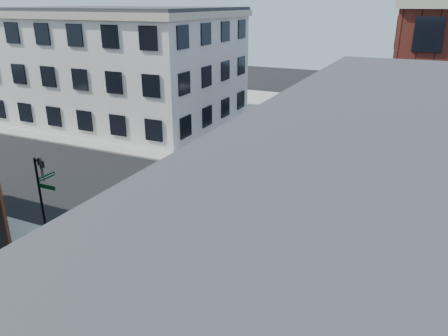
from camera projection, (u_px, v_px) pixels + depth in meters
name	position (u px, v px, depth m)	size (l,w,h in m)	color
ground	(219.00, 212.00, 26.14)	(120.00, 120.00, 0.00)	black
sidewalk_nw	(137.00, 106.00, 52.19)	(30.00, 30.00, 0.15)	gray
building_nw	(121.00, 66.00, 45.24)	(22.00, 16.00, 11.00)	silver
tree_near	(378.00, 134.00, 30.46)	(2.69, 2.69, 4.49)	black
tree_far	(387.00, 118.00, 35.64)	(2.43, 2.43, 4.07)	black
signal_pole	(43.00, 190.00, 22.13)	(1.29, 1.24, 4.60)	black
box_truck	(391.00, 231.00, 20.11)	(8.08, 2.60, 3.63)	white
traffic_cone	(111.00, 208.00, 25.81)	(0.42, 0.42, 0.74)	#CB4309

